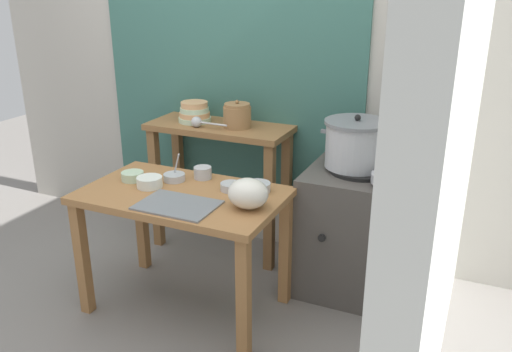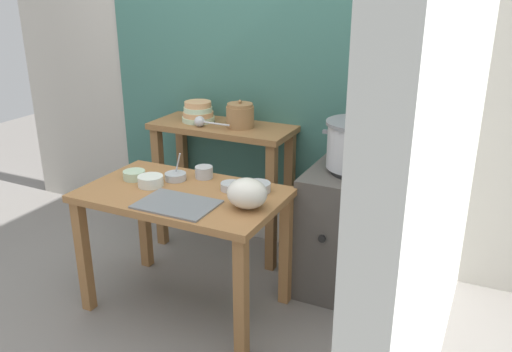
% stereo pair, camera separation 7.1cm
% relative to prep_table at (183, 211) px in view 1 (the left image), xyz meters
% --- Properties ---
extents(ground_plane, '(9.00, 9.00, 0.00)m').
position_rel_prep_table_xyz_m(ground_plane, '(-0.04, -0.09, -0.61)').
color(ground_plane, gray).
extents(wall_back, '(4.40, 0.12, 2.60)m').
position_rel_prep_table_xyz_m(wall_back, '(0.04, 1.01, 0.69)').
color(wall_back, '#B2ADA3').
rests_on(wall_back, ground).
extents(wall_right, '(0.30, 3.20, 2.60)m').
position_rel_prep_table_xyz_m(wall_right, '(1.36, 0.11, 0.69)').
color(wall_right, silver).
rests_on(wall_right, ground).
extents(prep_table, '(1.10, 0.66, 0.72)m').
position_rel_prep_table_xyz_m(prep_table, '(0.00, 0.00, 0.00)').
color(prep_table, '#9E6B3D').
rests_on(prep_table, ground).
extents(back_shelf_table, '(0.96, 0.40, 0.90)m').
position_rel_prep_table_xyz_m(back_shelf_table, '(-0.16, 0.74, 0.07)').
color(back_shelf_table, olive).
rests_on(back_shelf_table, ground).
extents(stove_block, '(0.60, 0.61, 0.78)m').
position_rel_prep_table_xyz_m(stove_block, '(0.83, 0.61, -0.23)').
color(stove_block, '#4C4742').
rests_on(stove_block, ground).
extents(steamer_pot, '(0.42, 0.37, 0.31)m').
position_rel_prep_table_xyz_m(steamer_pot, '(0.79, 0.63, 0.31)').
color(steamer_pot, '#B7BABF').
rests_on(steamer_pot, stove_block).
extents(clay_pot, '(0.18, 0.18, 0.18)m').
position_rel_prep_table_xyz_m(clay_pot, '(-0.02, 0.74, 0.37)').
color(clay_pot, olive).
rests_on(clay_pot, back_shelf_table).
extents(bowl_stack_enamel, '(0.22, 0.22, 0.14)m').
position_rel_prep_table_xyz_m(bowl_stack_enamel, '(-0.35, 0.75, 0.35)').
color(bowl_stack_enamel, '#B7D1AD').
rests_on(bowl_stack_enamel, back_shelf_table).
extents(ladle, '(0.26, 0.07, 0.07)m').
position_rel_prep_table_xyz_m(ladle, '(-0.26, 0.63, 0.33)').
color(ladle, '#B7BABF').
rests_on(ladle, back_shelf_table).
extents(serving_tray, '(0.40, 0.28, 0.01)m').
position_rel_prep_table_xyz_m(serving_tray, '(0.08, -0.17, 0.12)').
color(serving_tray, slate).
rests_on(serving_tray, prep_table).
extents(plastic_bag, '(0.21, 0.18, 0.16)m').
position_rel_prep_table_xyz_m(plastic_bag, '(0.42, -0.04, 0.19)').
color(plastic_bag, silver).
rests_on(plastic_bag, prep_table).
extents(wide_pan, '(0.23, 0.23, 0.05)m').
position_rel_prep_table_xyz_m(wide_pan, '(1.04, 0.45, 0.20)').
color(wide_pan, '#B7BABF').
rests_on(wide_pan, stove_block).
extents(prep_bowl_0, '(0.14, 0.14, 0.06)m').
position_rel_prep_table_xyz_m(prep_bowl_0, '(-0.21, -0.01, 0.14)').
color(prep_bowl_0, silver).
rests_on(prep_bowl_0, prep_table).
extents(prep_bowl_1, '(0.12, 0.12, 0.17)m').
position_rel_prep_table_xyz_m(prep_bowl_1, '(-0.13, 0.14, 0.13)').
color(prep_bowl_1, '#B7BABF').
rests_on(prep_bowl_1, prep_table).
extents(prep_bowl_2, '(0.13, 0.13, 0.05)m').
position_rel_prep_table_xyz_m(prep_bowl_2, '(-0.36, 0.04, 0.14)').
color(prep_bowl_2, '#B7D1AD').
rests_on(prep_bowl_2, prep_table).
extents(prep_bowl_3, '(0.14, 0.14, 0.05)m').
position_rel_prep_table_xyz_m(prep_bowl_3, '(0.37, 0.18, 0.14)').
color(prep_bowl_3, '#B7BABF').
rests_on(prep_bowl_3, prep_table).
extents(prep_bowl_4, '(0.10, 0.10, 0.07)m').
position_rel_prep_table_xyz_m(prep_bowl_4, '(-0.00, 0.24, 0.15)').
color(prep_bowl_4, '#B7BABF').
rests_on(prep_bowl_4, prep_table).
extents(prep_bowl_5, '(0.12, 0.12, 0.04)m').
position_rel_prep_table_xyz_m(prep_bowl_5, '(0.23, 0.14, 0.13)').
color(prep_bowl_5, '#B7BABF').
rests_on(prep_bowl_5, prep_table).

